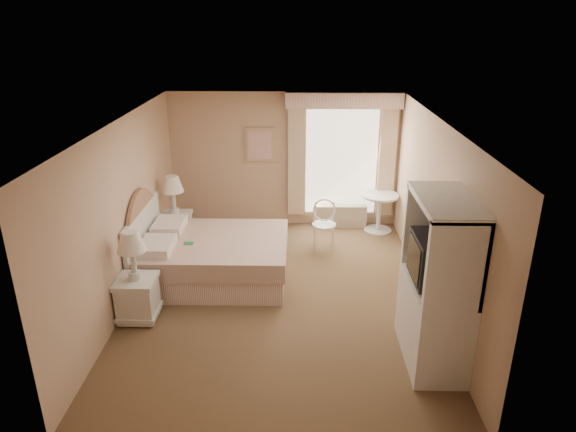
{
  "coord_description": "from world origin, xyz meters",
  "views": [
    {
      "loc": [
        0.24,
        -6.43,
        3.78
      ],
      "look_at": [
        0.11,
        0.3,
        1.11
      ],
      "focal_mm": 32.0,
      "sensor_mm": 36.0,
      "label": 1
    }
  ],
  "objects_px": {
    "bed": "(207,256)",
    "nightstand_far": "(175,221)",
    "nightstand_near": "(136,287)",
    "armoire": "(436,296)",
    "cafe_chair": "(324,220)",
    "round_table": "(379,207)"
  },
  "relations": [
    {
      "from": "cafe_chair",
      "to": "armoire",
      "type": "relative_size",
      "value": 0.42
    },
    {
      "from": "nightstand_near",
      "to": "round_table",
      "type": "xyz_separation_m",
      "value": [
        3.59,
        3.03,
        0.01
      ]
    },
    {
      "from": "cafe_chair",
      "to": "armoire",
      "type": "bearing_deg",
      "value": -66.44
    },
    {
      "from": "bed",
      "to": "cafe_chair",
      "type": "xyz_separation_m",
      "value": [
        1.82,
        1.18,
        0.12
      ]
    },
    {
      "from": "bed",
      "to": "nightstand_far",
      "type": "height_order",
      "value": "bed"
    },
    {
      "from": "cafe_chair",
      "to": "bed",
      "type": "bearing_deg",
      "value": -143.28
    },
    {
      "from": "bed",
      "to": "nightstand_near",
      "type": "xyz_separation_m",
      "value": [
        -0.72,
        -1.14,
        0.1
      ]
    },
    {
      "from": "bed",
      "to": "nightstand_near",
      "type": "relative_size",
      "value": 1.76
    },
    {
      "from": "armoire",
      "to": "nightstand_near",
      "type": "bearing_deg",
      "value": 168.38
    },
    {
      "from": "bed",
      "to": "nightstand_far",
      "type": "xyz_separation_m",
      "value": [
        -0.72,
        1.13,
        0.11
      ]
    },
    {
      "from": "cafe_chair",
      "to": "armoire",
      "type": "distance_m",
      "value": 3.28
    },
    {
      "from": "bed",
      "to": "armoire",
      "type": "height_order",
      "value": "armoire"
    },
    {
      "from": "nightstand_far",
      "to": "round_table",
      "type": "xyz_separation_m",
      "value": [
        3.59,
        0.76,
        0.0
      ]
    },
    {
      "from": "nightstand_far",
      "to": "cafe_chair",
      "type": "relative_size",
      "value": 1.49
    },
    {
      "from": "nightstand_far",
      "to": "armoire",
      "type": "bearing_deg",
      "value": -39.58
    },
    {
      "from": "nightstand_near",
      "to": "round_table",
      "type": "bearing_deg",
      "value": 40.13
    },
    {
      "from": "nightstand_near",
      "to": "round_table",
      "type": "height_order",
      "value": "nightstand_near"
    },
    {
      "from": "bed",
      "to": "cafe_chair",
      "type": "relative_size",
      "value": 2.58
    },
    {
      "from": "nightstand_near",
      "to": "armoire",
      "type": "distance_m",
      "value": 3.75
    },
    {
      "from": "nightstand_far",
      "to": "armoire",
      "type": "height_order",
      "value": "armoire"
    },
    {
      "from": "nightstand_far",
      "to": "round_table",
      "type": "height_order",
      "value": "nightstand_far"
    },
    {
      "from": "nightstand_near",
      "to": "nightstand_far",
      "type": "xyz_separation_m",
      "value": [
        -0.0,
        2.27,
        0.01
      ]
    }
  ]
}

